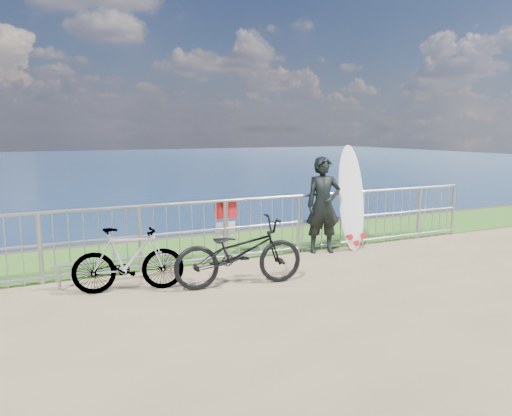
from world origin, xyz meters
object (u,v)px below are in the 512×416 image
surfboard (351,202)px  bicycle_far (129,260)px  surfer (323,205)px  bicycle_near (239,252)px

surfboard → bicycle_far: size_ratio=1.29×
surfer → bicycle_far: surfer is taller
surfboard → bicycle_far: (-4.46, -0.75, -0.47)m
surfer → bicycle_far: 3.92m
surfer → surfboard: (0.64, -0.01, 0.03)m
surfboard → bicycle_far: 4.55m
surfer → bicycle_near: (-2.28, -1.21, -0.40)m
surfer → surfboard: size_ratio=0.89×
surfer → surfboard: bearing=14.4°
surfer → bicycle_far: bearing=-153.2°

